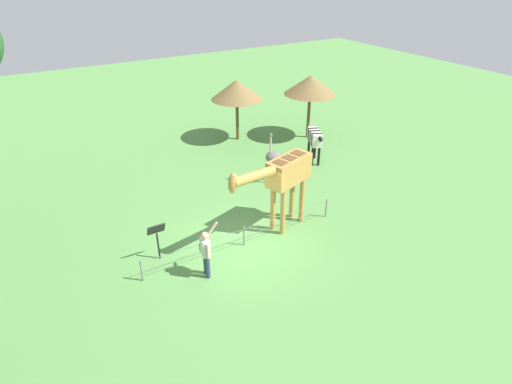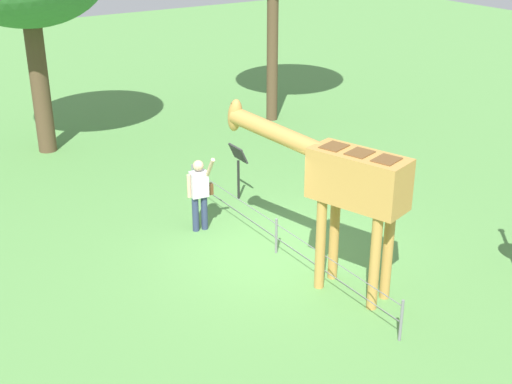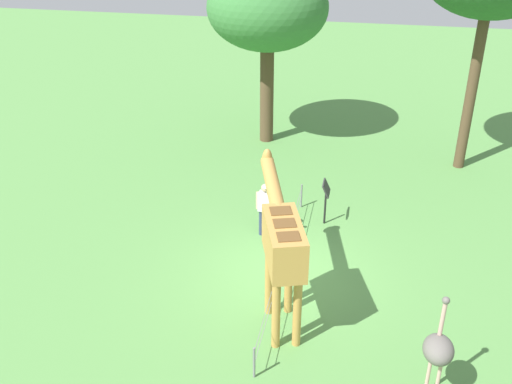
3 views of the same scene
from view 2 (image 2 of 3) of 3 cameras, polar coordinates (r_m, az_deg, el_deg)
The scene contains 5 objects.
ground_plane at distance 13.81m, azimuth 1.94°, elevation -4.98°, with size 60.00×60.00×0.00m, color #568E47.
giraffe at distance 11.81m, azimuth 7.16°, elevation 0.97°, with size 3.72×1.61×3.12m.
visitor at distance 14.35m, azimuth -4.70°, elevation 0.10°, with size 0.63×0.59×1.74m.
info_sign at distance 15.82m, azimuth -1.48°, elevation 2.62°, with size 0.56×0.21×1.32m.
wire_fence at distance 13.58m, azimuth 1.70°, elevation -3.56°, with size 7.05×0.05×0.75m.
Camera 2 is at (-9.93, 6.99, 6.57)m, focal length 48.15 mm.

